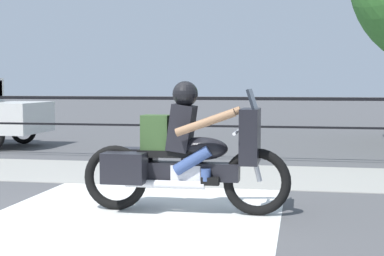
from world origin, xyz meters
TOP-DOWN VIEW (x-y plane):
  - ground_plane at (0.00, 0.00)m, footprint 120.00×120.00m
  - sidewalk_band at (0.00, 3.40)m, footprint 44.00×2.40m
  - crosswalk_band at (0.42, -0.20)m, footprint 3.23×6.00m
  - fence_railing at (0.00, 5.03)m, footprint 36.00×0.05m
  - motorcycle at (0.93, 0.60)m, footprint 2.40×0.76m

SIDE VIEW (x-z plane):
  - ground_plane at x=0.00m, z-range 0.00..0.00m
  - crosswalk_band at x=0.42m, z-range 0.00..0.01m
  - sidewalk_band at x=0.00m, z-range 0.00..0.01m
  - motorcycle at x=0.93m, z-range -0.08..1.42m
  - fence_railing at x=0.00m, z-range 0.35..1.57m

